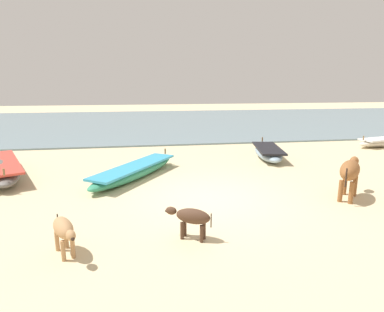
# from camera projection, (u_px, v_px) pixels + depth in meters

# --- Properties ---
(ground) EXTENTS (80.00, 80.00, 0.00)m
(ground) POSITION_uv_depth(u_px,v_px,m) (209.00, 199.00, 8.84)
(ground) COLOR beige
(sea_water) EXTENTS (60.00, 20.00, 0.08)m
(sea_water) POSITION_uv_depth(u_px,v_px,m) (163.00, 122.00, 25.89)
(sea_water) COLOR slate
(sea_water) RESTS_ON ground
(fishing_boat_1) EXTENTS (1.51, 3.15, 0.67)m
(fishing_boat_1) POSITION_uv_depth(u_px,v_px,m) (268.00, 152.00, 13.53)
(fishing_boat_1) COLOR #8CA5B7
(fishing_boat_1) RESTS_ON ground
(fishing_boat_2) EXTENTS (2.82, 4.43, 0.74)m
(fishing_boat_2) POSITION_uv_depth(u_px,v_px,m) (0.00, 169.00, 10.80)
(fishing_boat_2) COLOR #5B5651
(fishing_boat_2) RESTS_ON ground
(fishing_boat_6) EXTENTS (3.19, 4.10, 0.62)m
(fishing_boat_6) POSITION_uv_depth(u_px,v_px,m) (135.00, 171.00, 10.77)
(fishing_boat_6) COLOR #338C66
(fishing_boat_6) RESTS_ON ground
(cow_adult_brown) EXTENTS (1.31, 1.39, 1.06)m
(cow_adult_brown) POSITION_uv_depth(u_px,v_px,m) (350.00, 171.00, 8.72)
(cow_adult_brown) COLOR brown
(cow_adult_brown) RESTS_ON ground
(calf_near_dark) EXTENTS (0.93, 0.65, 0.64)m
(calf_near_dark) POSITION_uv_depth(u_px,v_px,m) (191.00, 217.00, 6.48)
(calf_near_dark) COLOR #4C3323
(calf_near_dark) RESTS_ON ground
(calf_far_tan) EXTENTS (0.65, 1.01, 0.69)m
(calf_far_tan) POSITION_uv_depth(u_px,v_px,m) (64.00, 230.00, 5.85)
(calf_far_tan) COLOR tan
(calf_far_tan) RESTS_ON ground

